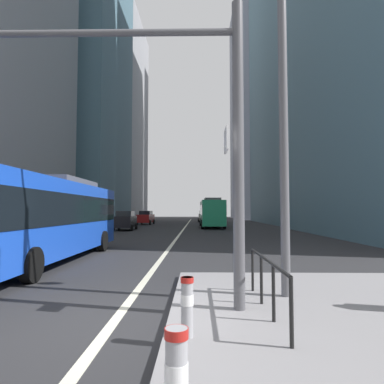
# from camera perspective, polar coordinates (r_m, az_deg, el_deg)

# --- Properties ---
(ground_plane) EXTENTS (160.00, 160.00, 0.00)m
(ground_plane) POSITION_cam_1_polar(r_m,az_deg,el_deg) (26.32, -2.35, -7.53)
(ground_plane) COLOR #28282B
(lane_centre_line) EXTENTS (0.20, 80.00, 0.01)m
(lane_centre_line) POSITION_cam_1_polar(r_m,az_deg,el_deg) (36.29, -1.43, -6.31)
(lane_centre_line) COLOR beige
(lane_centre_line) RESTS_ON ground
(office_tower_left_mid) EXTENTS (12.62, 18.11, 49.14)m
(office_tower_left_mid) POSITION_cam_1_polar(r_m,az_deg,el_deg) (54.99, -19.03, 21.25)
(office_tower_left_mid) COLOR slate
(office_tower_left_mid) RESTS_ON ground
(office_tower_left_far) EXTENTS (11.27, 19.38, 41.77)m
(office_tower_left_far) POSITION_cam_1_polar(r_m,az_deg,el_deg) (73.84, -13.06, 11.76)
(office_tower_left_far) COLOR #9E9EA3
(office_tower_left_far) RESTS_ON ground
(office_tower_right_mid) EXTENTS (10.36, 25.14, 51.97)m
(office_tower_right_mid) POSITION_cam_1_polar(r_m,az_deg,el_deg) (59.98, 16.96, 20.56)
(office_tower_right_mid) COLOR slate
(office_tower_right_mid) RESTS_ON ground
(office_tower_right_far) EXTENTS (12.87, 23.78, 53.83)m
(office_tower_right_far) POSITION_cam_1_polar(r_m,az_deg,el_deg) (85.51, 11.71, 13.87)
(office_tower_right_far) COLOR slate
(office_tower_right_far) RESTS_ON ground
(city_bus_blue_oncoming) EXTENTS (2.77, 11.34, 3.40)m
(city_bus_blue_oncoming) POSITION_cam_1_polar(r_m,az_deg,el_deg) (14.26, -23.42, -3.62)
(city_bus_blue_oncoming) COLOR blue
(city_bus_blue_oncoming) RESTS_ON ground
(city_bus_red_receding) EXTENTS (2.82, 10.60, 3.40)m
(city_bus_red_receding) POSITION_cam_1_polar(r_m,az_deg,el_deg) (39.83, 3.36, -3.39)
(city_bus_red_receding) COLOR #198456
(city_bus_red_receding) RESTS_ON ground
(car_oncoming_mid) EXTENTS (2.19, 4.49, 1.94)m
(car_oncoming_mid) POSITION_cam_1_polar(r_m,az_deg,el_deg) (48.12, -7.87, -4.33)
(car_oncoming_mid) COLOR maroon
(car_oncoming_mid) RESTS_ON ground
(car_receding_near) EXTENTS (2.12, 4.40, 1.94)m
(car_receding_near) POSITION_cam_1_polar(r_m,az_deg,el_deg) (58.10, 2.03, -4.14)
(car_receding_near) COLOR #B2A899
(car_receding_near) RESTS_ON ground
(car_receding_far) EXTENTS (2.11, 4.40, 1.94)m
(car_receding_far) POSITION_cam_1_polar(r_m,az_deg,el_deg) (65.07, 2.27, -4.03)
(car_receding_far) COLOR silver
(car_receding_far) RESTS_ON ground
(car_oncoming_far) EXTENTS (2.13, 4.11, 1.94)m
(car_oncoming_far) POSITION_cam_1_polar(r_m,az_deg,el_deg) (34.90, -11.31, -4.76)
(car_oncoming_far) COLOR black
(car_oncoming_far) RESTS_ON ground
(traffic_signal_gantry) EXTENTS (6.18, 0.65, 6.00)m
(traffic_signal_gantry) POSITION_cam_1_polar(r_m,az_deg,el_deg) (6.88, -10.01, 14.60)
(traffic_signal_gantry) COLOR #515156
(traffic_signal_gantry) RESTS_ON median_island
(street_lamp_post) EXTENTS (5.50, 0.32, 8.00)m
(street_lamp_post) POSITION_cam_1_polar(r_m,az_deg,el_deg) (8.35, 15.18, 19.95)
(street_lamp_post) COLOR #56565B
(street_lamp_post) RESTS_ON median_island
(bollard_left) EXTENTS (0.20, 0.20, 0.93)m
(bollard_left) POSITION_cam_1_polar(r_m,az_deg,el_deg) (3.05, -2.68, -29.51)
(bollard_left) COLOR #99999E
(bollard_left) RESTS_ON median_island
(bollard_right) EXTENTS (0.20, 0.20, 0.88)m
(bollard_right) POSITION_cam_1_polar(r_m,az_deg,el_deg) (5.23, -0.83, -18.47)
(bollard_right) COLOR #99999E
(bollard_right) RESTS_ON median_island
(pedestrian_railing) EXTENTS (0.06, 3.30, 0.98)m
(pedestrian_railing) POSITION_cam_1_polar(r_m,az_deg,el_deg) (6.53, 12.62, -13.45)
(pedestrian_railing) COLOR black
(pedestrian_railing) RESTS_ON median_island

